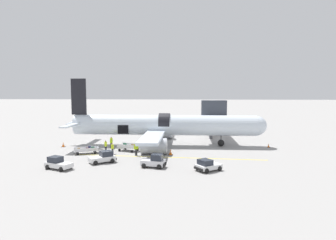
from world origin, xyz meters
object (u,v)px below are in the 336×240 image
object	(u,v)px
baggage_tug_mid	(103,158)
ground_crew_supervisor	(159,144)
airplane	(162,126)
ground_crew_loader_a	(136,149)
ground_crew_helper	(111,142)
baggage_tug_rear	(207,166)
baggage_cart_loading	(129,147)
baggage_tug_spare	(58,164)
baggage_cart_queued	(87,150)
baggage_tug_lead	(154,162)
ground_crew_loader_b	(112,148)
ground_crew_driver	(106,146)

from	to	relation	value
baggage_tug_mid	ground_crew_supervisor	size ratio (longest dim) A/B	2.10
airplane	baggage_tug_mid	distance (m)	13.73
ground_crew_loader_a	ground_crew_helper	distance (m)	6.72
baggage_tug_rear	baggage_cart_loading	world-z (taller)	baggage_tug_rear
baggage_tug_spare	ground_crew_supervisor	world-z (taller)	ground_crew_supervisor
baggage_tug_rear	baggage_cart_queued	world-z (taller)	baggage_tug_rear
baggage_tug_lead	ground_crew_supervisor	xyz separation A→B (m)	(-0.47, 10.31, 0.22)
baggage_cart_queued	ground_crew_loader_a	xyz separation A→B (m)	(7.17, -0.77, 0.49)
baggage_tug_mid	baggage_cart_queued	xyz separation A→B (m)	(-3.78, 5.12, -0.17)
baggage_cart_queued	ground_crew_supervisor	distance (m)	10.43
baggage_tug_mid	ground_crew_helper	size ratio (longest dim) A/B	1.94
ground_crew_loader_b	ground_crew_driver	xyz separation A→B (m)	(-1.41, 1.60, 0.05)
baggage_tug_lead	ground_crew_helper	size ratio (longest dim) A/B	1.66
baggage_tug_rear	baggage_cart_queued	distance (m)	18.34
airplane	ground_crew_driver	size ratio (longest dim) A/B	19.84
airplane	baggage_tug_spare	size ratio (longest dim) A/B	9.33
airplane	baggage_cart_queued	bearing A→B (deg)	-145.71
baggage_tug_lead	ground_crew_helper	world-z (taller)	ground_crew_helper
airplane	baggage_cart_loading	size ratio (longest dim) A/B	8.22
ground_crew_loader_b	ground_crew_supervisor	xyz separation A→B (m)	(6.22, 3.34, 0.07)
ground_crew_loader_a	ground_crew_loader_b	bearing A→B (deg)	168.49
ground_crew_supervisor	ground_crew_helper	world-z (taller)	ground_crew_helper
baggage_tug_lead	ground_crew_loader_b	bearing A→B (deg)	133.81
baggage_tug_spare	baggage_cart_loading	world-z (taller)	baggage_tug_spare
ground_crew_loader_a	ground_crew_loader_b	distance (m)	3.57
ground_crew_driver	baggage_tug_lead	bearing A→B (deg)	-46.64
ground_crew_driver	baggage_tug_rear	bearing A→B (deg)	-34.02
airplane	ground_crew_supervisor	bearing A→B (deg)	-92.19
airplane	baggage_tug_spare	xyz separation A→B (m)	(-10.56, -15.27, -2.55)
ground_crew_driver	airplane	bearing A→B (deg)	34.31
ground_crew_loader_a	ground_crew_supervisor	distance (m)	4.88
baggage_tug_rear	baggage_cart_loading	distance (m)	14.89
ground_crew_driver	ground_crew_supervisor	xyz separation A→B (m)	(7.63, 1.74, 0.01)
airplane	ground_crew_loader_a	bearing A→B (deg)	-110.64
ground_crew_loader_b	ground_crew_driver	bearing A→B (deg)	131.35
ground_crew_driver	ground_crew_supervisor	distance (m)	7.82
baggage_tug_spare	baggage_tug_rear	bearing A→B (deg)	1.27
baggage_cart_queued	ground_crew_supervisor	bearing A→B (deg)	18.35
baggage_tug_rear	ground_crew_supervisor	bearing A→B (deg)	120.15
airplane	baggage_cart_loading	world-z (taller)	airplane
baggage_tug_lead	ground_crew_loader_a	distance (m)	7.04
ground_crew_loader_a	ground_crew_helper	xyz separation A→B (m)	(-4.71, 4.80, -0.01)
baggage_cart_queued	ground_crew_helper	xyz separation A→B (m)	(2.46, 4.03, 0.48)
ground_crew_helper	baggage_tug_lead	bearing A→B (deg)	-54.45
ground_crew_loader_a	ground_crew_supervisor	xyz separation A→B (m)	(2.73, 4.05, -0.08)
ground_crew_driver	ground_crew_supervisor	world-z (taller)	ground_crew_supervisor
baggage_tug_spare	baggage_cart_loading	bearing A→B (deg)	59.78
ground_crew_helper	baggage_cart_loading	bearing A→B (deg)	-30.76
ground_crew_loader_b	ground_crew_supervisor	size ratio (longest dim) A/B	0.93
airplane	ground_crew_driver	world-z (taller)	airplane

